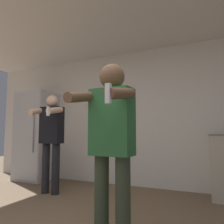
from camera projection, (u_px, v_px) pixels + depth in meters
wall_back at (138, 117)px, 4.13m from camera, size 7.00×0.06×2.55m
ceiling_slab at (105, 15)px, 2.97m from camera, size 7.00×3.31×0.05m
refrigerator at (36, 136)px, 4.67m from camera, size 0.74×0.66×1.84m
person_woman_foreground at (111, 137)px, 1.89m from camera, size 0.46×0.54×1.59m
person_man_side at (51, 135)px, 3.60m from camera, size 0.45×0.44×1.60m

